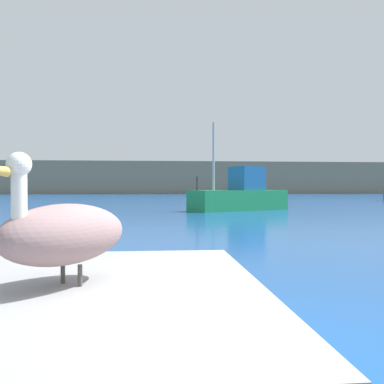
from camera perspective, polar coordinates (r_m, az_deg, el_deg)
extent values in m
plane|color=#194C93|center=(3.08, 13.03, -23.62)|extent=(260.00, 260.00, 0.00)
cube|color=#7F755B|center=(81.68, -4.61, 1.86)|extent=(140.00, 15.08, 5.83)
cube|color=#959595|center=(3.00, -16.73, -17.92)|extent=(2.58, 2.93, 0.62)
ellipsoid|color=gray|center=(2.86, -16.77, -5.49)|extent=(0.96, 1.06, 0.40)
cylinder|color=white|center=(2.63, -22.37, -1.09)|extent=(0.09, 0.09, 0.34)
sphere|color=white|center=(2.63, -22.39, 3.49)|extent=(0.14, 0.14, 0.14)
cylinder|color=#4C4742|center=(2.88, -14.93, -10.87)|extent=(0.03, 0.03, 0.14)
cylinder|color=#4C4742|center=(2.99, -17.08, -10.42)|extent=(0.03, 0.03, 0.14)
cube|color=#1E8C4C|center=(22.79, 6.38, -1.12)|extent=(5.78, 4.14, 1.08)
cube|color=#1E6099|center=(23.13, 7.42, 1.84)|extent=(1.99, 1.94, 1.28)
cylinder|color=#B2B2B2|center=(21.80, 2.94, 4.84)|extent=(0.12, 0.12, 3.51)
cylinder|color=#3F382D|center=(21.16, 0.71, 1.16)|extent=(0.10, 0.10, 0.70)
sphere|color=red|center=(14.00, -22.20, -3.43)|extent=(0.54, 0.54, 0.54)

